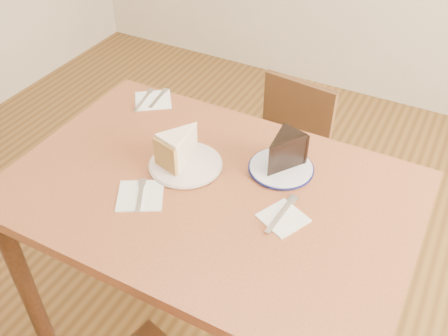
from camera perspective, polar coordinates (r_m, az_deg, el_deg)
ground at (r=2.06m, az=-1.25°, el=-17.90°), size 4.00×4.00×0.00m
table at (r=1.55m, az=-1.59°, el=-4.96°), size 1.20×0.80×0.75m
chair_far at (r=2.11m, az=6.48°, el=0.70°), size 0.41×0.41×0.75m
plate_cream at (r=1.55m, az=-4.40°, el=0.41°), size 0.22×0.22×0.01m
plate_navy at (r=1.55m, az=6.54°, el=-0.01°), size 0.19×0.19×0.01m
carrot_cake at (r=1.54m, az=-4.80°, el=2.45°), size 0.12×0.15×0.09m
chocolate_cake at (r=1.51m, az=6.56°, el=1.59°), size 0.12×0.15×0.10m
napkin_cream at (r=1.47m, az=-9.54°, el=-3.13°), size 0.18×0.18×0.00m
napkin_navy at (r=1.39m, az=6.77°, el=-5.70°), size 0.15×0.15×0.00m
napkin_spare at (r=1.88m, az=-8.10°, el=7.68°), size 0.18×0.18×0.00m
fork_cream at (r=1.46m, az=-9.55°, el=-3.11°), size 0.08×0.13×0.00m
knife_navy at (r=1.40m, az=6.56°, el=-5.23°), size 0.03×0.17×0.00m
fork_spare at (r=1.88m, az=-7.50°, el=7.91°), size 0.03×0.14×0.00m
knife_spare at (r=1.87m, az=-9.21°, el=7.63°), size 0.05×0.16×0.00m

